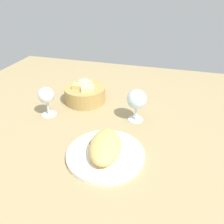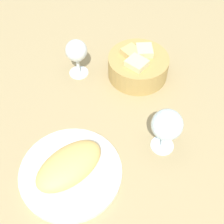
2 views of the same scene
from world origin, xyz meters
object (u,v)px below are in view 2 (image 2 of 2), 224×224
at_px(plate, 71,172).
at_px(wine_glass_near, 167,126).
at_px(wine_glass_far, 77,52).
at_px(bread_basket, 138,65).

height_order(plate, wine_glass_near, wine_glass_near).
bearing_deg(wine_glass_far, bread_basket, -33.54).
distance_m(plate, wine_glass_far, 0.35).
bearing_deg(wine_glass_far, plate, -120.50).
height_order(bread_basket, wine_glass_far, wine_glass_far).
bearing_deg(wine_glass_near, bread_basket, 69.76).
xyz_separation_m(bread_basket, wine_glass_far, (-0.15, 0.10, 0.04)).
xyz_separation_m(bread_basket, wine_glass_near, (-0.09, -0.25, 0.05)).
height_order(wine_glass_near, wine_glass_far, wine_glass_near).
relative_size(wine_glass_near, wine_glass_far, 1.07).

